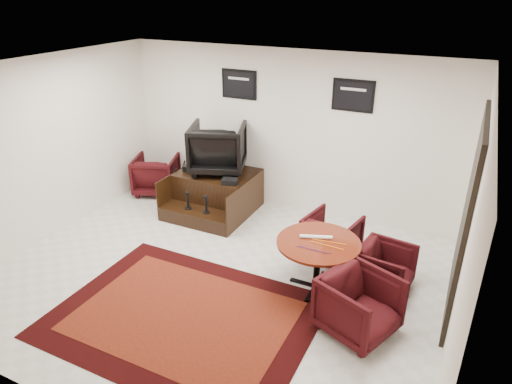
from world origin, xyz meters
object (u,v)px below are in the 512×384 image
armchair_side (156,173)px  table_chair_corner (359,303)px  table_chair_back (332,234)px  meeting_table (318,248)px  shine_podium (215,193)px  shine_chair (218,146)px  table_chair_window (385,266)px

armchair_side → table_chair_corner: 5.02m
table_chair_back → meeting_table: bearing=105.1°
table_chair_corner → shine_podium: bearing=79.1°
shine_chair → armchair_side: 1.61m
armchair_side → table_chair_window: bearing=144.3°
shine_chair → table_chair_back: 2.57m
armchair_side → meeting_table: bearing=136.2°
shine_chair → meeting_table: size_ratio=0.87×
shine_podium → table_chair_back: 2.41m
meeting_table → table_chair_back: 0.88m
table_chair_corner → shine_chair: bearing=77.3°
meeting_table → armchair_side: bearing=157.3°
table_chair_corner → meeting_table: bearing=72.4°
meeting_table → table_chair_window: meeting_table is taller
armchair_side → table_chair_corner: bearing=133.1°
shine_podium → table_chair_back: bearing=-14.1°
table_chair_back → table_chair_window: bearing=163.5°
shine_podium → shine_chair: 0.86m
shine_podium → meeting_table: size_ratio=1.29×
shine_podium → table_chair_window: bearing=-18.0°
armchair_side → meeting_table: 4.14m
armchair_side → table_chair_window: 4.78m
table_chair_corner → table_chair_window: bearing=15.9°
armchair_side → shine_podium: bearing=152.3°
shine_chair → meeting_table: (2.39, -1.57, -0.55)m
table_chair_window → table_chair_back: bearing=70.3°
shine_chair → table_chair_corner: 3.86m
shine_podium → armchair_side: 1.43m
meeting_table → shine_podium: bearing=149.2°
table_chair_back → shine_podium: bearing=-3.2°
shine_podium → table_chair_corner: (3.10, -2.02, 0.08)m
table_chair_window → shine_podium: bearing=79.8°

